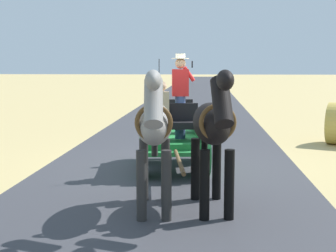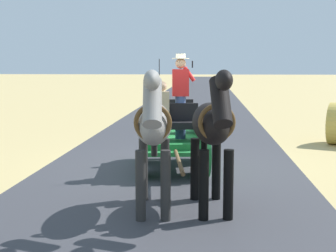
% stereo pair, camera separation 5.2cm
% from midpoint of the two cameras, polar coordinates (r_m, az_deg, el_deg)
% --- Properties ---
extents(ground_plane, '(200.00, 200.00, 0.00)m').
position_cam_midpoint_polar(ground_plane, '(10.90, 0.21, -4.78)').
color(ground_plane, tan).
extents(road_surface, '(5.67, 160.00, 0.01)m').
position_cam_midpoint_polar(road_surface, '(10.90, 0.21, -4.76)').
color(road_surface, '#38383D').
rests_on(road_surface, ground).
extents(horse_drawn_carriage, '(1.70, 4.51, 2.50)m').
position_cam_midpoint_polar(horse_drawn_carriage, '(10.43, 0.40, -0.77)').
color(horse_drawn_carriage, '#1E7233').
rests_on(horse_drawn_carriage, ground).
extents(horse_near_side, '(0.78, 2.15, 2.21)m').
position_cam_midpoint_polar(horse_near_side, '(7.42, 5.11, -0.13)').
color(horse_near_side, black).
rests_on(horse_near_side, ground).
extents(horse_off_side, '(0.71, 2.14, 2.21)m').
position_cam_midpoint_polar(horse_off_side, '(7.35, -1.86, -0.18)').
color(horse_off_side, gray).
rests_on(horse_off_side, ground).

